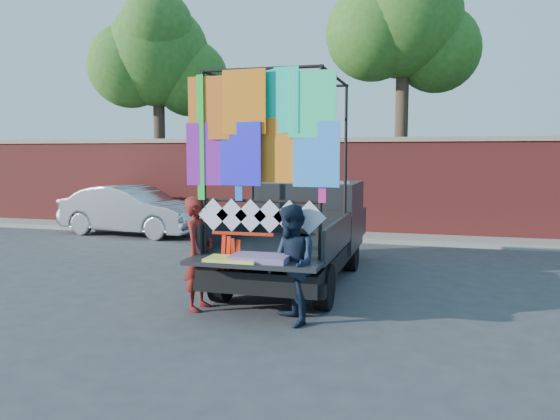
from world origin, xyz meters
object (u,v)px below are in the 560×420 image
(pickup_truck, at_px, (304,229))
(woman, at_px, (199,253))
(sedan, at_px, (133,210))
(man, at_px, (291,265))

(pickup_truck, bearing_deg, woman, -110.15)
(sedan, height_order, man, man)
(woman, height_order, man, woman)
(woman, bearing_deg, sedan, 37.89)
(sedan, distance_m, man, 8.78)
(woman, bearing_deg, man, -101.77)
(pickup_truck, distance_m, sedan, 6.59)
(sedan, distance_m, woman, 7.62)
(pickup_truck, relative_size, woman, 3.28)
(pickup_truck, xyz_separation_m, man, (0.49, -2.83, -0.06))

